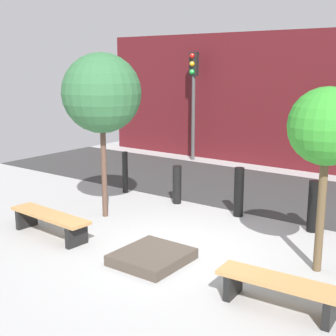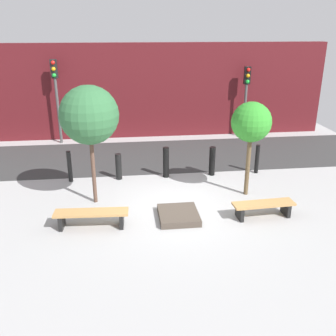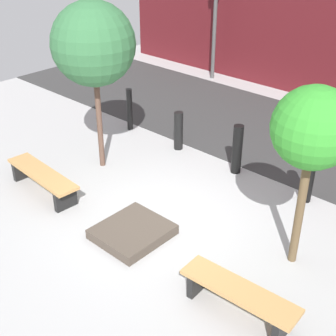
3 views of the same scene
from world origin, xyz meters
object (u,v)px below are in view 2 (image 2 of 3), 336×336
at_px(bollard_far_left, 70,166).
at_px(bollard_left, 119,167).
at_px(tree_behind_left_bench, 89,115).
at_px(traffic_light_mid_west, 246,89).
at_px(bench_left, 91,216).
at_px(tree_behind_right_bench, 251,123).
at_px(planter_bed, 178,215).
at_px(bollard_center, 166,162).
at_px(bollard_right, 212,161).
at_px(bench_right, 263,207).
at_px(traffic_light_west, 56,86).
at_px(bollard_far_right, 257,159).

bearing_deg(bollard_far_left, bollard_left, 0.00).
bearing_deg(bollard_left, tree_behind_left_bench, -112.04).
bearing_deg(traffic_light_mid_west, bench_left, -129.92).
height_order(bench_left, tree_behind_left_bench, tree_behind_left_bench).
bearing_deg(tree_behind_right_bench, bench_left, -162.06).
distance_m(bench_left, planter_bed, 2.34).
bearing_deg(traffic_light_mid_west, bollard_center, -132.54).
bearing_deg(bollard_right, bollard_center, 180.00).
relative_size(bench_right, traffic_light_west, 0.48).
bearing_deg(traffic_light_mid_west, traffic_light_west, 179.99).
bearing_deg(tree_behind_right_bench, tree_behind_left_bench, -180.00).
height_order(bollard_left, bollard_right, bollard_right).
bearing_deg(traffic_light_west, tree_behind_right_bench, -43.99).
distance_m(bollard_left, bollard_far_right, 4.88).
relative_size(traffic_light_west, traffic_light_mid_west, 1.12).
relative_size(bollard_center, traffic_light_mid_west, 0.33).
relative_size(tree_behind_right_bench, bollard_left, 3.20).
bearing_deg(bollard_left, bollard_far_left, 180.00).
relative_size(bench_right, traffic_light_mid_west, 0.53).
bearing_deg(planter_bed, bollard_far_right, 42.85).
relative_size(planter_bed, tree_behind_left_bench, 0.34).
bearing_deg(traffic_light_west, bench_right, -50.08).
bearing_deg(tree_behind_left_bench, bollard_left, 67.96).
relative_size(bench_right, bollard_far_right, 1.66).
height_order(bollard_far_left, traffic_light_mid_west, traffic_light_mid_west).
bearing_deg(bench_left, tree_behind_left_bench, 93.31).
bearing_deg(bollard_far_left, tree_behind_left_bench, -61.46).
xyz_separation_m(tree_behind_left_bench, bollard_far_right, (5.57, 1.71, -2.11)).
xyz_separation_m(bench_right, tree_behind_right_bench, (0.00, 1.50, 1.98)).
relative_size(bench_right, bollard_center, 1.61).
relative_size(bench_left, bollard_right, 1.89).
bearing_deg(bollard_far_right, bollard_center, 180.00).
relative_size(bench_left, traffic_light_west, 0.53).
bearing_deg(tree_behind_right_bench, bollard_center, 143.54).
relative_size(tree_behind_right_bench, traffic_light_mid_west, 0.90).
height_order(bench_left, bollard_far_right, bollard_far_right).
relative_size(bench_left, planter_bed, 1.65).
bearing_deg(planter_bed, bench_right, -4.93).
height_order(tree_behind_right_bench, bollard_center, tree_behind_right_bench).
distance_m(tree_behind_right_bench, bollard_center, 3.37).
relative_size(bench_left, bench_right, 1.12).
bearing_deg(bollard_far_right, tree_behind_right_bench, -118.54).
relative_size(bollard_far_right, traffic_light_mid_west, 0.32).
bearing_deg(bollard_center, bollard_right, 0.00).
xyz_separation_m(bench_right, planter_bed, (-2.32, 0.20, -0.22)).
bearing_deg(planter_bed, bollard_right, 61.67).
bearing_deg(bench_right, traffic_light_mid_west, 73.05).
distance_m(tree_behind_left_bench, bollard_far_right, 6.20).
height_order(bollard_far_left, bollard_right, bollard_far_left).
relative_size(tree_behind_right_bench, bollard_far_right, 2.79).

